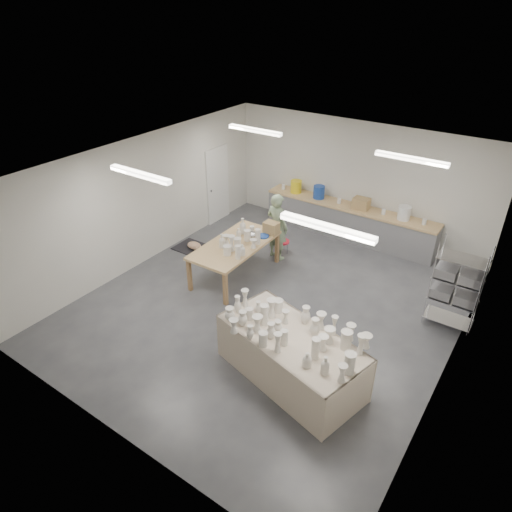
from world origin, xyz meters
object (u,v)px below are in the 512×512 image
Objects in this scene: drying_table at (291,355)px; potter at (277,227)px; work_table at (240,243)px; red_stool at (282,242)px.

drying_table is 1.63× the size of potter.
work_table is 1.54m from red_stool.
red_stool is at bearing -80.40° from potter.
drying_table is at bearing -40.56° from work_table.
red_stool is (-2.35, 3.54, -0.19)m from drying_table.
drying_table reaches higher than red_stool.
potter is 0.60m from red_stool.
potter reaches higher than work_table.
drying_table is at bearing 135.28° from potter.
potter reaches higher than drying_table.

